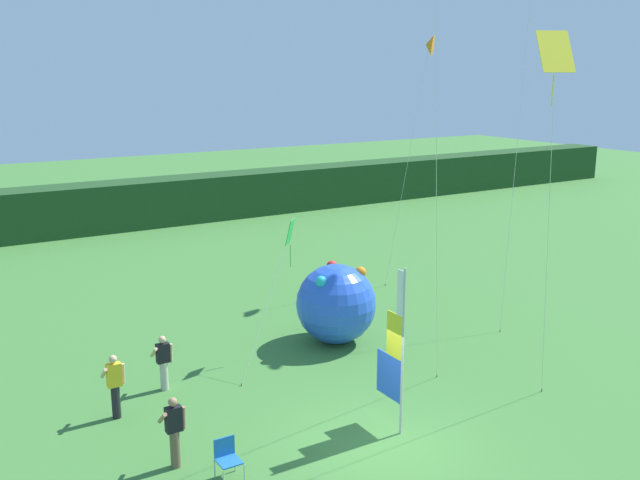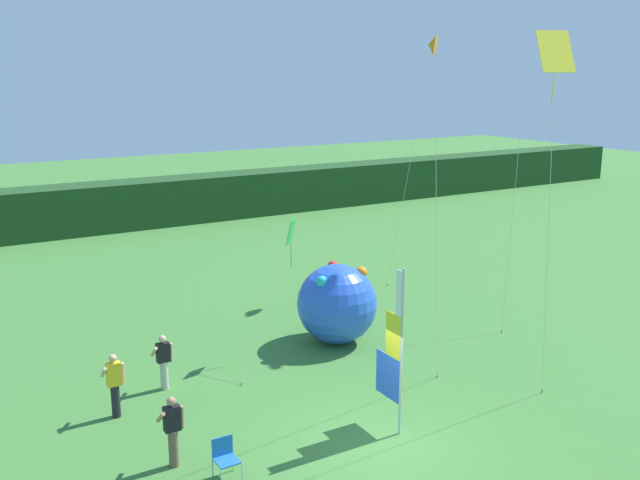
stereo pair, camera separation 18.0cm
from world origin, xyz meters
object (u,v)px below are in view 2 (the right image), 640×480
object	(u,v)px
folding_chair	(225,455)
person_near_banner	(172,429)
inflatable_balloon	(337,304)
kite_orange_delta_3	(432,46)
kite_yellow_diamond_1	(555,67)
kite_green_diamond_0	(289,239)
person_mid_field	(163,361)
banner_flag	(394,353)
person_far_left	(114,384)

from	to	relation	value
folding_chair	person_near_banner	bearing A→B (deg)	129.43
inflatable_balloon	folding_chair	bearing A→B (deg)	-138.93
inflatable_balloon	kite_orange_delta_3	bearing A→B (deg)	30.50
person_near_banner	kite_yellow_diamond_1	xyz separation A→B (m)	(8.95, -2.03, 7.78)
inflatable_balloon	folding_chair	world-z (taller)	inflatable_balloon
kite_green_diamond_0	person_mid_field	bearing A→B (deg)	-173.43
person_mid_field	inflatable_balloon	xyz separation A→B (m)	(5.95, 0.53, 0.47)
banner_flag	person_mid_field	bearing A→B (deg)	129.15
person_far_left	inflatable_balloon	world-z (taller)	inflatable_balloon
person_mid_field	folding_chair	distance (m)	4.92
inflatable_balloon	kite_green_diamond_0	xyz separation A→B (m)	(-1.74, -0.04, 2.38)
person_near_banner	folding_chair	xyz separation A→B (m)	(0.81, -0.99, -0.38)
kite_yellow_diamond_1	person_mid_field	bearing A→B (deg)	142.91
inflatable_balloon	person_far_left	bearing A→B (deg)	-168.93
banner_flag	person_mid_field	size ratio (longest dim) A/B	2.66
person_mid_field	inflatable_balloon	world-z (taller)	inflatable_balloon
person_mid_field	folding_chair	world-z (taller)	person_mid_field
person_far_left	kite_orange_delta_3	xyz separation A→B (m)	(14.33, 5.48, 8.62)
inflatable_balloon	kite_green_diamond_0	size ratio (longest dim) A/B	0.61
banner_flag	person_far_left	world-z (taller)	banner_flag
inflatable_balloon	kite_yellow_diamond_1	xyz separation A→B (m)	(1.91, -6.47, 7.37)
person_near_banner	kite_orange_delta_3	bearing A→B (deg)	31.38
person_far_left	folding_chair	bearing A→B (deg)	-71.72
person_far_left	kite_green_diamond_0	size ratio (longest dim) A/B	0.40
person_mid_field	inflatable_balloon	distance (m)	5.99
banner_flag	folding_chair	size ratio (longest dim) A/B	4.69
person_far_left	kite_green_diamond_0	xyz separation A→B (m)	(5.79, 1.43, 2.77)
person_far_left	person_mid_field	bearing A→B (deg)	30.80
folding_chair	kite_orange_delta_3	bearing A→B (deg)	35.91
person_mid_field	kite_green_diamond_0	world-z (taller)	kite_green_diamond_0
kite_yellow_diamond_1	kite_orange_delta_3	xyz separation A→B (m)	(4.89, 10.48, 0.86)
person_far_left	kite_green_diamond_0	bearing A→B (deg)	13.86
person_near_banner	person_far_left	bearing A→B (deg)	99.43
inflatable_balloon	person_near_banner	bearing A→B (deg)	-147.78
folding_chair	kite_orange_delta_3	size ratio (longest dim) A/B	0.09
person_mid_field	folding_chair	size ratio (longest dim) A/B	1.76
kite_orange_delta_3	kite_green_diamond_0	bearing A→B (deg)	-154.63
person_near_banner	person_mid_field	world-z (taller)	person_near_banner
person_mid_field	kite_yellow_diamond_1	xyz separation A→B (m)	(7.86, -5.94, 7.83)
person_far_left	kite_orange_delta_3	size ratio (longest dim) A/B	0.17
person_near_banner	person_mid_field	xyz separation A→B (m)	(1.09, 3.91, -0.06)
person_near_banner	kite_orange_delta_3	distance (m)	18.37
banner_flag	folding_chair	bearing A→B (deg)	178.34
person_mid_field	kite_yellow_diamond_1	world-z (taller)	kite_yellow_diamond_1
banner_flag	person_mid_field	xyz separation A→B (m)	(-4.09, 5.03, -1.17)
person_near_banner	inflatable_balloon	distance (m)	8.34
kite_orange_delta_3	kite_yellow_diamond_1	bearing A→B (deg)	-115.00
banner_flag	person_near_banner	bearing A→B (deg)	167.84
folding_chair	banner_flag	bearing A→B (deg)	-1.66
kite_yellow_diamond_1	kite_orange_delta_3	world-z (taller)	kite_orange_delta_3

